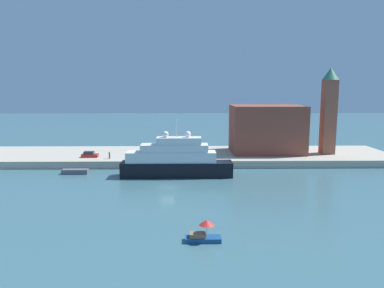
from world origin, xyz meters
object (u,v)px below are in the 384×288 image
at_px(large_yacht, 175,161).
at_px(parked_car, 90,155).
at_px(small_motorboat, 203,233).
at_px(harbor_building, 267,129).
at_px(bell_tower, 329,108).
at_px(person_figure, 109,155).
at_px(work_barge, 75,172).
at_px(mooring_bollard, 174,158).

height_order(large_yacht, parked_car, large_yacht).
height_order(large_yacht, small_motorboat, large_yacht).
bearing_deg(harbor_building, large_yacht, -140.48).
xyz_separation_m(bell_tower, person_figure, (-53.42, -6.12, -10.67)).
relative_size(work_barge, harbor_building, 0.30).
distance_m(small_motorboat, parked_car, 51.95).
bearing_deg(bell_tower, mooring_bollard, -167.80).
bearing_deg(parked_car, work_barge, -93.39).
height_order(work_barge, harbor_building, harbor_building).
height_order(work_barge, bell_tower, bell_tower).
distance_m(large_yacht, harbor_building, 30.01).
bearing_deg(person_figure, work_barge, -125.85).
relative_size(harbor_building, person_figure, 10.29).
height_order(bell_tower, parked_car, bell_tower).
height_order(bell_tower, mooring_bollard, bell_tower).
bearing_deg(small_motorboat, bell_tower, 55.97).
bearing_deg(harbor_building, parked_car, -171.59).
xyz_separation_m(harbor_building, mooring_bollard, (-23.41, -10.64, -5.56)).
height_order(harbor_building, mooring_bollard, harbor_building).
distance_m(large_yacht, parked_car, 24.25).
distance_m(harbor_building, person_figure, 39.81).
height_order(large_yacht, person_figure, large_yacht).
bearing_deg(harbor_building, small_motorboat, -109.70).
distance_m(large_yacht, work_barge, 21.71).
bearing_deg(work_barge, harbor_building, 20.34).
relative_size(person_figure, mooring_bollard, 1.97).
distance_m(work_barge, mooring_bollard, 21.72).
distance_m(harbor_building, bell_tower, 16.02).
relative_size(large_yacht, work_barge, 4.21).
bearing_deg(small_motorboat, large_yacht, 97.42).
relative_size(bell_tower, mooring_bollard, 24.19).
relative_size(parked_car, mooring_bollard, 4.40).
distance_m(small_motorboat, work_barge, 43.83).
bearing_deg(small_motorboat, person_figure, 114.68).
height_order(large_yacht, work_barge, large_yacht).
xyz_separation_m(harbor_building, bell_tower, (14.87, -2.37, 5.47)).
xyz_separation_m(parked_car, person_figure, (5.14, -2.03, 0.20)).
height_order(small_motorboat, parked_car, parked_car).
xyz_separation_m(large_yacht, harbor_building, (22.89, 18.89, 4.44)).
bearing_deg(harbor_building, work_barge, -159.66).
bearing_deg(large_yacht, work_barge, 173.39).
bearing_deg(work_barge, large_yacht, -6.61).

